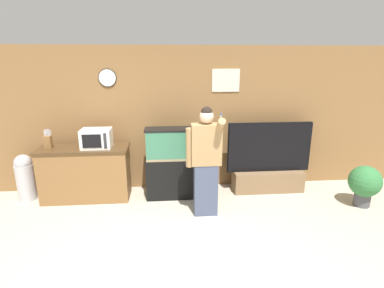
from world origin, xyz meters
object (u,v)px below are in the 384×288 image
object	(u,v)px
tv_on_stand	(268,171)
trash_bin	(25,177)
microwave	(97,138)
aquarium_on_stand	(177,163)
potted_plant	(365,183)
knife_block	(48,141)
person_standing	(205,160)
counter_island	(86,173)

from	to	relation	value
tv_on_stand	trash_bin	distance (m)	4.29
microwave	tv_on_stand	bearing A→B (deg)	1.84
aquarium_on_stand	potted_plant	world-z (taller)	aquarium_on_stand
aquarium_on_stand	trash_bin	distance (m)	2.63
knife_block	aquarium_on_stand	size ratio (longest dim) A/B	0.26
microwave	trash_bin	world-z (taller)	microwave
aquarium_on_stand	trash_bin	bearing A→B (deg)	177.51
microwave	person_standing	size ratio (longest dim) A/B	0.28
person_standing	potted_plant	xyz separation A→B (m)	(2.65, 0.05, -0.49)
microwave	person_standing	xyz separation A→B (m)	(1.74, -0.69, -0.20)
counter_island	trash_bin	bearing A→B (deg)	176.89
counter_island	knife_block	xyz separation A→B (m)	(-0.56, 0.00, 0.58)
counter_island	person_standing	xyz separation A→B (m)	(1.98, -0.72, 0.42)
microwave	person_standing	world-z (taller)	person_standing
trash_bin	person_standing	bearing A→B (deg)	-14.34
counter_island	person_standing	world-z (taller)	person_standing
counter_island	potted_plant	size ratio (longest dim) A/B	2.16
person_standing	tv_on_stand	bearing A→B (deg)	31.87
counter_island	trash_bin	xyz separation A→B (m)	(-1.04, 0.06, -0.05)
knife_block	tv_on_stand	distance (m)	3.87
person_standing	knife_block	bearing A→B (deg)	164.22
aquarium_on_stand	person_standing	xyz separation A→B (m)	(0.41, -0.66, 0.27)
aquarium_on_stand	person_standing	size ratio (longest dim) A/B	0.73
counter_island	aquarium_on_stand	world-z (taller)	aquarium_on_stand
microwave	person_standing	distance (m)	1.89
tv_on_stand	trash_bin	size ratio (longest dim) A/B	1.89
trash_bin	tv_on_stand	bearing A→B (deg)	0.23
counter_island	aquarium_on_stand	bearing A→B (deg)	-2.09
tv_on_stand	person_standing	size ratio (longest dim) A/B	0.90
tv_on_stand	person_standing	xyz separation A→B (m)	(-1.27, -0.79, 0.52)
tv_on_stand	person_standing	world-z (taller)	person_standing
counter_island	potted_plant	world-z (taller)	counter_island
knife_block	potted_plant	xyz separation A→B (m)	(5.19, -0.67, -0.65)
counter_island	trash_bin	size ratio (longest dim) A/B	1.84
microwave	knife_block	world-z (taller)	knife_block
counter_island	potted_plant	distance (m)	4.68
potted_plant	tv_on_stand	bearing A→B (deg)	151.86
tv_on_stand	trash_bin	bearing A→B (deg)	-179.77
knife_block	aquarium_on_stand	xyz separation A→B (m)	(2.14, -0.06, -0.43)
aquarium_on_stand	potted_plant	xyz separation A→B (m)	(3.06, -0.61, -0.22)
potted_plant	person_standing	bearing A→B (deg)	-178.89
tv_on_stand	potted_plant	xyz separation A→B (m)	(1.38, -0.74, 0.03)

